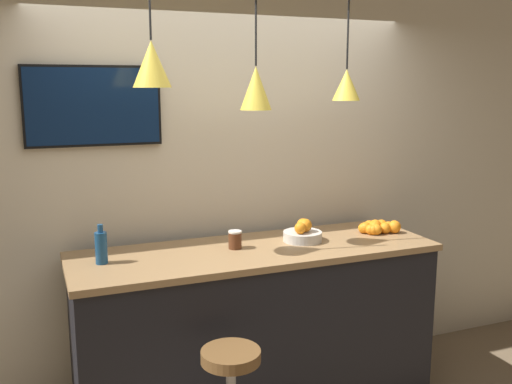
{
  "coord_description": "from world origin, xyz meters",
  "views": [
    {
      "loc": [
        -1.25,
        -2.45,
        2.06
      ],
      "look_at": [
        0.0,
        0.67,
        1.42
      ],
      "focal_mm": 40.0,
      "sensor_mm": 36.0,
      "label": 1
    }
  ],
  "objects_px": {
    "juice_bottle": "(101,247)",
    "mounted_tv": "(93,106)",
    "fruit_bowl": "(303,233)",
    "spread_jar": "(235,240)"
  },
  "relations": [
    {
      "from": "juice_bottle",
      "to": "mounted_tv",
      "type": "xyz_separation_m",
      "value": [
        0.04,
        0.38,
        0.76
      ]
    },
    {
      "from": "spread_jar",
      "to": "fruit_bowl",
      "type": "bearing_deg",
      "value": -0.49
    },
    {
      "from": "juice_bottle",
      "to": "mounted_tv",
      "type": "height_order",
      "value": "mounted_tv"
    },
    {
      "from": "fruit_bowl",
      "to": "juice_bottle",
      "type": "bearing_deg",
      "value": 179.82
    },
    {
      "from": "fruit_bowl",
      "to": "juice_bottle",
      "type": "distance_m",
      "value": 1.25
    },
    {
      "from": "juice_bottle",
      "to": "fruit_bowl",
      "type": "bearing_deg",
      "value": -0.18
    },
    {
      "from": "spread_jar",
      "to": "mounted_tv",
      "type": "distance_m",
      "value": 1.16
    },
    {
      "from": "juice_bottle",
      "to": "spread_jar",
      "type": "bearing_deg",
      "value": 0.0
    },
    {
      "from": "juice_bottle",
      "to": "spread_jar",
      "type": "relative_size",
      "value": 2.02
    },
    {
      "from": "spread_jar",
      "to": "juice_bottle",
      "type": "bearing_deg",
      "value": 180.0
    }
  ]
}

